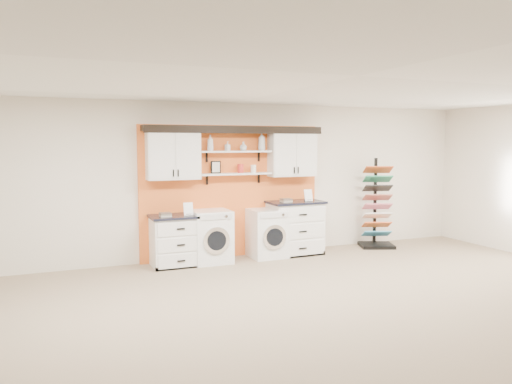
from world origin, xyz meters
name	(u,v)px	position (x,y,z in m)	size (l,w,h in m)	color
floor	(353,329)	(0.00, 0.00, 0.00)	(10.00, 10.00, 0.00)	gray
ceiling	(358,76)	(0.00, 0.00, 2.80)	(10.00, 10.00, 0.00)	white
wall_back	(232,180)	(0.00, 4.00, 1.40)	(10.00, 10.00, 0.00)	beige
accent_panel	(232,191)	(0.00, 3.96, 1.20)	(3.40, 0.07, 2.40)	orange
upper_cabinet_left	(173,155)	(-1.13, 3.79, 1.88)	(0.90, 0.35, 0.84)	silver
upper_cabinet_right	(292,154)	(1.13, 3.79, 1.88)	(0.90, 0.35, 0.84)	silver
shelf_lower	(235,174)	(0.00, 3.80, 1.53)	(1.32, 0.28, 0.03)	silver
shelf_upper	(235,152)	(0.00, 3.80, 1.93)	(1.32, 0.28, 0.03)	silver
crown_molding	(235,129)	(0.00, 3.81, 2.33)	(3.30, 0.41, 0.13)	black
picture_frame	(216,167)	(-0.35, 3.85, 1.66)	(0.18, 0.02, 0.22)	black
canister_red	(241,168)	(0.10, 3.80, 1.62)	(0.11, 0.11, 0.16)	red
canister_cream	(253,169)	(0.35, 3.80, 1.61)	(0.10, 0.10, 0.14)	silver
base_cabinet_left	(176,240)	(-1.13, 3.64, 0.43)	(0.88, 0.66, 0.87)	silver
base_cabinet_right	(295,228)	(1.13, 3.64, 0.50)	(1.03, 0.66, 1.00)	silver
washer	(211,236)	(-0.53, 3.64, 0.46)	(0.66, 0.71, 0.92)	white
dryer	(267,233)	(0.55, 3.64, 0.44)	(0.63, 0.71, 0.88)	white
sample_rack	(377,219)	(2.94, 3.61, 0.55)	(0.80, 0.74, 1.78)	black
soap_bottle_a	(210,143)	(-0.46, 3.80, 2.09)	(0.11, 0.11, 0.28)	silver
soap_bottle_b	(228,146)	(-0.15, 3.80, 2.03)	(0.07, 0.08, 0.16)	silver
soap_bottle_c	(243,146)	(0.15, 3.80, 2.03)	(0.13, 0.13, 0.16)	silver
soap_bottle_d	(262,141)	(0.51, 3.80, 2.11)	(0.13, 0.13, 0.34)	silver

